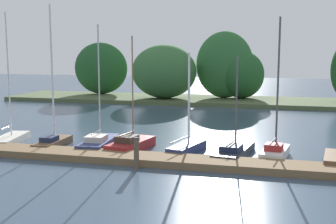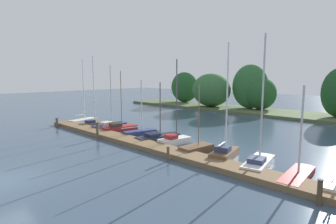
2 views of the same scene
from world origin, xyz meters
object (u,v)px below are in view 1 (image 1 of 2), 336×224
Objects in this scene: sailboat_1 at (53,139)px; sailboat_5 at (234,150)px; sailboat_6 at (275,150)px; sailboat_0 at (11,137)px; sailboat_3 at (132,144)px; sailboat_4 at (188,146)px; sailboat_2 at (99,142)px; mooring_piling_1 at (136,153)px.

sailboat_1 is 1.54× the size of sailboat_5.
sailboat_6 reaches higher than sailboat_5.
sailboat_0 is 7.61m from sailboat_3.
sailboat_3 is 1.17× the size of sailboat_4.
sailboat_2 is 5.08m from mooring_piling_1.
sailboat_5 is 2.04m from sailboat_6.
mooring_piling_1 is (3.45, -3.71, 0.41)m from sailboat_2.
sailboat_3 is at bearing -98.57° from sailboat_2.
sailboat_0 is 13.17m from sailboat_5.
sailboat_1 is 6.84m from mooring_piling_1.
sailboat_3 is at bearing -102.15° from sailboat_0.
sailboat_0 is 5.65m from sailboat_2.
sailboat_6 is 7.12m from mooring_piling_1.
sailboat_4 is (10.70, 0.03, 0.04)m from sailboat_0.
mooring_piling_1 is (-4.07, -3.67, 0.45)m from sailboat_5.
sailboat_1 is (3.07, -0.48, 0.12)m from sailboat_0.
sailboat_6 is (2.03, -0.02, 0.12)m from sailboat_5.
sailboat_4 reaches higher than sailboat_5.
sailboat_1 reaches higher than sailboat_6.
sailboat_1 is 4.56m from sailboat_3.
sailboat_5 is at bearing -89.48° from sailboat_1.
sailboat_1 is 2.63m from sailboat_2.
sailboat_5 is at bearing 98.10° from sailboat_6.
sailboat_0 reaches higher than sailboat_3.
sailboat_1 reaches higher than sailboat_5.
sailboat_2 reaches higher than sailboat_5.
sailboat_3 is at bearing 100.10° from sailboat_5.
sailboat_1 is at bearing 101.65° from sailboat_5.
sailboat_0 is 9.83m from mooring_piling_1.
sailboat_3 reaches higher than sailboat_5.
sailboat_1 is at bearing 95.62° from sailboat_2.
sailboat_1 is 1.49× the size of sailboat_4.
sailboat_5 is at bearing -95.10° from sailboat_2.
sailboat_3 is at bearing 106.39° from sailboat_4.
sailboat_0 is 15.20m from sailboat_6.
sailboat_2 is at bearing 103.82° from sailboat_4.
sailboat_2 is at bearing -101.19° from sailboat_0.
sailboat_4 is at bearing -94.51° from sailboat_2.
sailboat_4 is 4.50m from sailboat_6.
sailboat_3 is 1.21× the size of sailboat_5.
sailboat_4 is 1.03× the size of sailboat_5.
sailboat_3 is 4.18× the size of mooring_piling_1.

